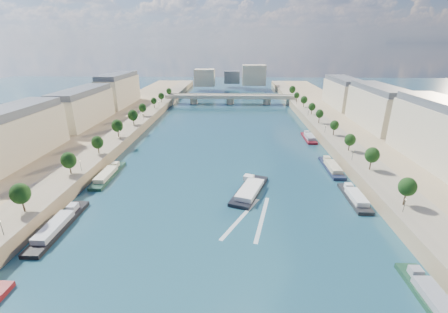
{
  "coord_description": "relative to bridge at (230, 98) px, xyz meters",
  "views": [
    {
      "loc": [
        4.75,
        -30.47,
        49.87
      ],
      "look_at": [
        0.16,
        87.53,
        5.0
      ],
      "focal_mm": 24.0,
      "sensor_mm": 36.0,
      "label": 1
    }
  ],
  "objects": [
    {
      "name": "moored_barges_left",
      "position": [
        -45.5,
        -201.78,
        -4.24
      ],
      "size": [
        5.0,
        118.7,
        3.6
      ],
      "color": "#1B1A3A",
      "rests_on": "ground"
    },
    {
      "name": "pave_right",
      "position": [
        57.0,
        -130.81,
        -0.03
      ],
      "size": [
        14.0,
        520.0,
        0.1
      ],
      "primitive_type": "cube",
      "color": "gray",
      "rests_on": "quay_right"
    },
    {
      "name": "trees_right",
      "position": [
        55.0,
        -120.81,
        5.39
      ],
      "size": [
        4.8,
        268.8,
        8.26
      ],
      "color": "#382B1E",
      "rests_on": "ground"
    },
    {
      "name": "buildings_left",
      "position": [
        -85.0,
        -118.81,
        11.37
      ],
      "size": [
        16.0,
        226.0,
        23.2
      ],
      "color": "#C3B696",
      "rests_on": "ground"
    },
    {
      "name": "tour_barge",
      "position": [
        10.14,
        -165.76,
        -4.18
      ],
      "size": [
        15.16,
        26.13,
        3.6
      ],
      "rotation": [
        0.0,
        0.0,
        -0.34
      ],
      "color": "black",
      "rests_on": "ground"
    },
    {
      "name": "quay_right",
      "position": [
        72.0,
        -130.81,
        -2.58
      ],
      "size": [
        44.0,
        520.0,
        5.0
      ],
      "primitive_type": "cube",
      "color": "#9E8460",
      "rests_on": "ground"
    },
    {
      "name": "moored_barges_right",
      "position": [
        45.5,
        -177.23,
        -4.24
      ],
      "size": [
        5.0,
        168.24,
        3.6
      ],
      "color": "black",
      "rests_on": "ground"
    },
    {
      "name": "lamps_right",
      "position": [
        52.5,
        -125.81,
        2.7
      ],
      "size": [
        0.36,
        200.36,
        4.28
      ],
      "color": "black",
      "rests_on": "ground"
    },
    {
      "name": "pave_left",
      "position": [
        -57.0,
        -130.81,
        -0.03
      ],
      "size": [
        14.0,
        520.0,
        0.1
      ],
      "primitive_type": "cube",
      "color": "gray",
      "rests_on": "quay_left"
    },
    {
      "name": "quay_left",
      "position": [
        -72.0,
        -130.81,
        -2.58
      ],
      "size": [
        44.0,
        520.0,
        5.0
      ],
      "primitive_type": "cube",
      "color": "#9E8460",
      "rests_on": "ground"
    },
    {
      "name": "wake",
      "position": [
        10.14,
        -182.42,
        -5.06
      ],
      "size": [
        16.11,
        25.65,
        0.04
      ],
      "color": "silver",
      "rests_on": "ground"
    },
    {
      "name": "lamps_left",
      "position": [
        -52.5,
        -140.81,
        2.7
      ],
      "size": [
        0.36,
        200.36,
        4.28
      ],
      "color": "black",
      "rests_on": "ground"
    },
    {
      "name": "trees_left",
      "position": [
        -55.0,
        -128.81,
        5.39
      ],
      "size": [
        4.8,
        268.8,
        8.26
      ],
      "color": "#382B1E",
      "rests_on": "ground"
    },
    {
      "name": "skyline",
      "position": [
        3.19,
        88.71,
        9.57
      ],
      "size": [
        79.0,
        42.0,
        22.0
      ],
      "color": "#C3B696",
      "rests_on": "ground"
    },
    {
      "name": "bridge",
      "position": [
        0.0,
        0.0,
        0.0
      ],
      "size": [
        112.0,
        12.0,
        8.15
      ],
      "color": "#C1B79E",
      "rests_on": "ground"
    },
    {
      "name": "ground",
      "position": [
        0.0,
        -130.81,
        -5.08
      ],
      "size": [
        700.0,
        700.0,
        0.0
      ],
      "primitive_type": "plane",
      "color": "#0D283A",
      "rests_on": "ground"
    },
    {
      "name": "buildings_right",
      "position": [
        85.0,
        -118.81,
        11.37
      ],
      "size": [
        16.0,
        226.0,
        23.2
      ],
      "color": "#C3B696",
      "rests_on": "ground"
    }
  ]
}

